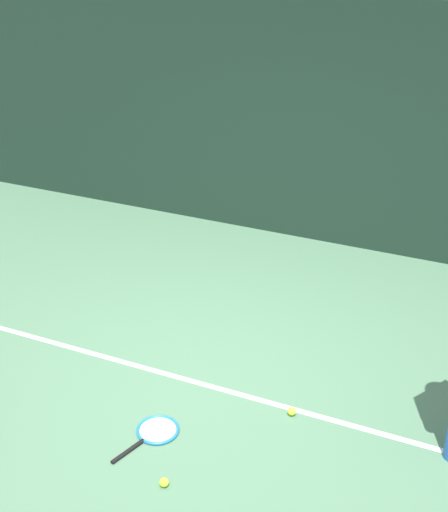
{
  "coord_description": "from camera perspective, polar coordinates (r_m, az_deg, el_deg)",
  "views": [
    {
      "loc": [
        1.98,
        -4.11,
        3.58
      ],
      "look_at": [
        0.0,
        0.4,
        1.0
      ],
      "focal_mm": 48.85,
      "sensor_mm": 36.0,
      "label": 1
    }
  ],
  "objects": [
    {
      "name": "ground_plane",
      "position": [
        5.8,
        -1.61,
        -10.49
      ],
      "size": [
        12.0,
        12.0,
        0.0
      ],
      "primitive_type": "plane",
      "color": "#4C7556"
    },
    {
      "name": "back_fence",
      "position": [
        7.71,
        7.91,
        10.54
      ],
      "size": [
        10.0,
        0.1,
        2.69
      ],
      "primitive_type": "cube",
      "color": "#192D23",
      "rests_on": "ground"
    },
    {
      "name": "tennis_racket",
      "position": [
        5.37,
        -5.67,
        -14.14
      ],
      "size": [
        0.41,
        0.64,
        0.03
      ],
      "rotation": [
        0.0,
        0.0,
        1.27
      ],
      "color": "black",
      "rests_on": "ground"
    },
    {
      "name": "court_line",
      "position": [
        5.8,
        -1.62,
        -10.49
      ],
      "size": [
        9.0,
        0.05,
        0.0
      ],
      "primitive_type": "cube",
      "color": "white",
      "rests_on": "ground"
    },
    {
      "name": "tennis_ball_near_player",
      "position": [
        4.97,
        -4.93,
        -17.99
      ],
      "size": [
        0.07,
        0.07,
        0.07
      ],
      "primitive_type": "sphere",
      "color": "#CCE033",
      "rests_on": "ground"
    },
    {
      "name": "tennis_ball_by_fence",
      "position": [
        5.51,
        5.57,
        -12.56
      ],
      "size": [
        0.07,
        0.07,
        0.07
      ],
      "primitive_type": "sphere",
      "color": "#CCE033",
      "rests_on": "ground"
    }
  ]
}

